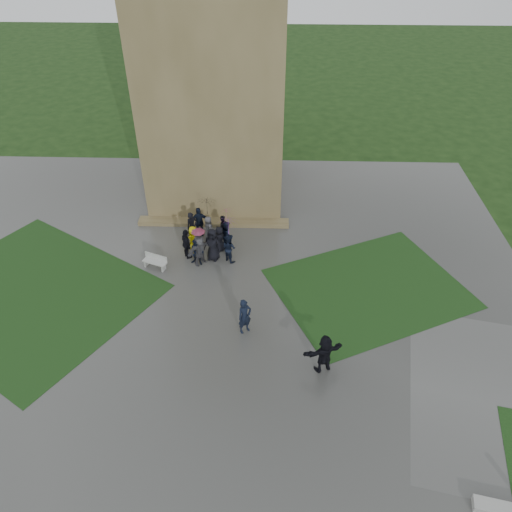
{
  "coord_description": "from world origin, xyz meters",
  "views": [
    {
      "loc": [
        3.32,
        -14.19,
        16.86
      ],
      "look_at": [
        2.69,
        5.98,
        1.2
      ],
      "focal_mm": 35.0,
      "sensor_mm": 36.0,
      "label": 1
    }
  ],
  "objects_px": {
    "pedestrian_near": "(324,354)",
    "tower": "(213,47)",
    "bench": "(155,261)",
    "pedestrian_mid": "(245,316)"
  },
  "relations": [
    {
      "from": "pedestrian_near",
      "to": "tower",
      "type": "bearing_deg",
      "value": -90.21
    },
    {
      "from": "bench",
      "to": "pedestrian_near",
      "type": "relative_size",
      "value": 0.73
    },
    {
      "from": "pedestrian_near",
      "to": "pedestrian_mid",
      "type": "bearing_deg",
      "value": -52.57
    },
    {
      "from": "tower",
      "to": "bench",
      "type": "height_order",
      "value": "tower"
    },
    {
      "from": "tower",
      "to": "bench",
      "type": "distance_m",
      "value": 12.47
    },
    {
      "from": "tower",
      "to": "bench",
      "type": "bearing_deg",
      "value": -107.24
    },
    {
      "from": "bench",
      "to": "pedestrian_mid",
      "type": "relative_size",
      "value": 0.75
    },
    {
      "from": "pedestrian_mid",
      "to": "pedestrian_near",
      "type": "height_order",
      "value": "pedestrian_near"
    },
    {
      "from": "bench",
      "to": "pedestrian_mid",
      "type": "distance_m",
      "value": 6.74
    },
    {
      "from": "tower",
      "to": "bench",
      "type": "relative_size",
      "value": 12.95
    }
  ]
}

